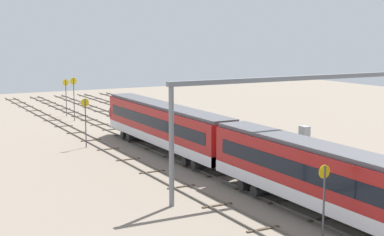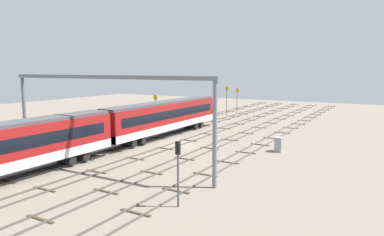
% 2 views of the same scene
% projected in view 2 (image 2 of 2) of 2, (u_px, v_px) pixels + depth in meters
% --- Properties ---
extents(ground_plane, '(139.64, 139.64, 0.00)m').
position_uv_depth(ground_plane, '(177.00, 145.00, 45.01)').
color(ground_plane, gray).
extents(track_near_foreground, '(123.64, 2.40, 0.16)m').
position_uv_depth(track_near_foreground, '(246.00, 152.00, 40.51)').
color(track_near_foreground, '#59544C').
rests_on(track_near_foreground, ground).
extents(track_second_near, '(123.64, 2.40, 0.16)m').
position_uv_depth(track_second_near, '(210.00, 148.00, 42.76)').
color(track_second_near, '#59544C').
rests_on(track_second_near, ground).
extents(track_middle, '(123.64, 2.40, 0.16)m').
position_uv_depth(track_middle, '(177.00, 144.00, 45.00)').
color(track_middle, '#59544C').
rests_on(track_middle, ground).
extents(track_with_train, '(123.64, 2.40, 0.16)m').
position_uv_depth(track_with_train, '(148.00, 141.00, 47.25)').
color(track_with_train, '#59544C').
rests_on(track_with_train, ground).
extents(track_far_background, '(123.64, 2.40, 0.16)m').
position_uv_depth(track_far_background, '(121.00, 137.00, 49.49)').
color(track_far_background, '#59544C').
rests_on(track_far_background, ground).
extents(train, '(75.20, 3.24, 4.80)m').
position_uv_depth(train, '(2.00, 151.00, 29.67)').
color(train, maroon).
rests_on(train, ground).
extents(overhead_gantry, '(0.40, 23.99, 8.86)m').
position_uv_depth(overhead_gantry, '(103.00, 96.00, 33.42)').
color(overhead_gantry, slate).
rests_on(overhead_gantry, ground).
extents(speed_sign_mid_trackside, '(0.14, 0.87, 5.27)m').
position_uv_depth(speed_sign_mid_trackside, '(155.00, 106.00, 58.97)').
color(speed_sign_mid_trackside, '#4C4C51').
rests_on(speed_sign_mid_trackside, ground).
extents(speed_sign_far_trackside, '(0.14, 0.95, 5.99)m').
position_uv_depth(speed_sign_far_trackside, '(227.00, 97.00, 72.91)').
color(speed_sign_far_trackside, '#4C4C51').
rests_on(speed_sign_far_trackside, ground).
extents(speed_sign_distant_end, '(0.14, 0.92, 5.40)m').
position_uv_depth(speed_sign_distant_end, '(237.00, 97.00, 77.00)').
color(speed_sign_distant_end, '#4C4C51').
rests_on(speed_sign_distant_end, ground).
extents(signal_light_trackside_departure, '(0.31, 0.32, 4.59)m').
position_uv_depth(signal_light_trackside_departure, '(178.00, 164.00, 24.19)').
color(signal_light_trackside_departure, '#4C4C51').
rests_on(signal_light_trackside_departure, ground).
extents(relay_cabinet, '(1.20, 0.79, 1.67)m').
position_uv_depth(relay_cabinet, '(279.00, 144.00, 41.11)').
color(relay_cabinet, gray).
rests_on(relay_cabinet, ground).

